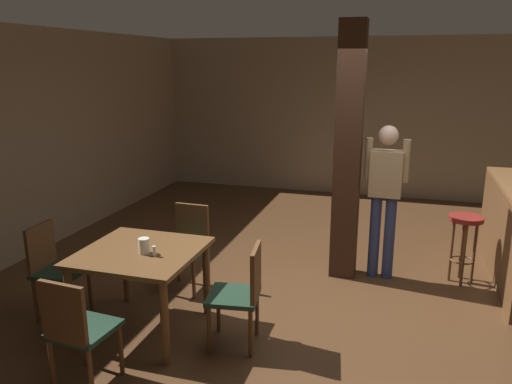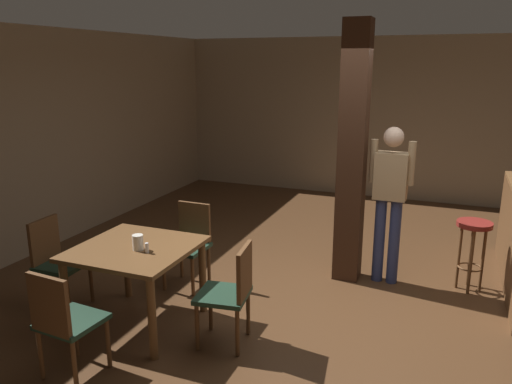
{
  "view_description": "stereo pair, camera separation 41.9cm",
  "coord_description": "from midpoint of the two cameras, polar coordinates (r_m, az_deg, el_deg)",
  "views": [
    {
      "loc": [
        0.47,
        -4.62,
        2.37
      ],
      "look_at": [
        -0.95,
        0.1,
        1.08
      ],
      "focal_mm": 35.0,
      "sensor_mm": 36.0,
      "label": 1
    },
    {
      "loc": [
        0.87,
        -4.48,
        2.37
      ],
      "look_at": [
        -0.95,
        0.1,
        1.08
      ],
      "focal_mm": 35.0,
      "sensor_mm": 36.0,
      "label": 2
    }
  ],
  "objects": [
    {
      "name": "ground_plane",
      "position": [
        5.17,
        7.62,
        -12.75
      ],
      "size": [
        10.8,
        10.8,
        0.0
      ],
      "primitive_type": "plane",
      "color": "#4C301C"
    },
    {
      "name": "wall_back",
      "position": [
        9.12,
        12.57,
        8.21
      ],
      "size": [
        8.0,
        0.1,
        2.8
      ],
      "primitive_type": "cube",
      "color": "gray",
      "rests_on": "ground_plane"
    },
    {
      "name": "wall_left",
      "position": [
        6.59,
        -28.76,
        4.39
      ],
      "size": [
        0.1,
        9.0,
        2.8
      ],
      "primitive_type": "cube",
      "color": "gray",
      "rests_on": "ground_plane"
    },
    {
      "name": "pillar",
      "position": [
        5.48,
        8.32,
        4.31
      ],
      "size": [
        0.28,
        0.28,
        2.8
      ],
      "primitive_type": "cube",
      "color": "#382114",
      "rests_on": "ground_plane"
    },
    {
      "name": "dining_table",
      "position": [
        4.61,
        -15.58,
        -7.82
      ],
      "size": [
        1.02,
        1.02,
        0.77
      ],
      "color": "brown",
      "rests_on": "ground_plane"
    },
    {
      "name": "chair_north",
      "position": [
        5.41,
        -10.0,
        -5.73
      ],
      "size": [
        0.43,
        0.43,
        0.89
      ],
      "color": "#1E3828",
      "rests_on": "ground_plane"
    },
    {
      "name": "chair_west",
      "position": [
        5.21,
        -24.36,
        -7.66
      ],
      "size": [
        0.43,
        0.43,
        0.89
      ],
      "color": "#1E3828",
      "rests_on": "ground_plane"
    },
    {
      "name": "chair_south",
      "position": [
        4.03,
        -22.73,
        -14.13
      ],
      "size": [
        0.45,
        0.45,
        0.89
      ],
      "color": "#1E3828",
      "rests_on": "ground_plane"
    },
    {
      "name": "chair_east",
      "position": [
        4.28,
        -4.45,
        -11.21
      ],
      "size": [
        0.47,
        0.47,
        0.89
      ],
      "color": "#1E3828",
      "rests_on": "ground_plane"
    },
    {
      "name": "napkin_cup",
      "position": [
        4.47,
        -15.34,
        -6.0
      ],
      "size": [
        0.1,
        0.1,
        0.14
      ],
      "primitive_type": "cylinder",
      "color": "silver",
      "rests_on": "dining_table"
    },
    {
      "name": "salt_shaker",
      "position": [
        4.39,
        -14.28,
        -6.62
      ],
      "size": [
        0.03,
        0.03,
        0.09
      ],
      "primitive_type": "cylinder",
      "color": "silver",
      "rests_on": "dining_table"
    },
    {
      "name": "standing_person",
      "position": [
        5.55,
        12.44,
        0.06
      ],
      "size": [
        0.47,
        0.22,
        1.72
      ],
      "color": "tan",
      "rests_on": "ground_plane"
    },
    {
      "name": "bar_stool_near",
      "position": [
        5.79,
        20.87,
        -4.41
      ],
      "size": [
        0.36,
        0.36,
        0.76
      ],
      "color": "maroon",
      "rests_on": "ground_plane"
    }
  ]
}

